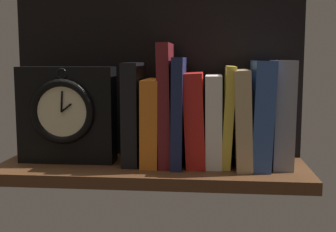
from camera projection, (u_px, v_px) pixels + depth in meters
ground_plane at (152, 170)px, 95.81cm from camera, size 66.44×22.41×2.50cm
back_panel at (158, 69)px, 103.51cm from camera, size 66.44×1.20×40.82cm
book_black_skeptic at (134, 113)px, 96.55cm from camera, size 3.47×12.94×21.89cm
book_orange_pandolfini at (151, 121)px, 96.41cm from camera, size 3.77×14.47×18.35cm
book_maroon_dawkins at (167, 104)px, 95.59cm from camera, size 3.12×14.25×25.99cm
book_navy_bierce at (179, 111)px, 95.51cm from camera, size 2.46×16.18×22.99cm
book_red_requiem at (195, 119)px, 95.38cm from camera, size 4.97×13.35×19.91cm
book_white_catcher at (214, 120)px, 95.02cm from camera, size 3.62×12.91×19.26cm
book_yellow_seinlanguage at (228, 116)px, 94.61cm from camera, size 2.99×12.14×21.24cm
book_tan_shortstories at (241, 118)px, 94.37cm from camera, size 4.07×16.12×20.50cm
book_blue_modern at (260, 114)px, 93.87cm from camera, size 4.74×15.98×22.39cm
book_gray_chess at (281, 114)px, 93.44cm from camera, size 4.27×12.21×22.40cm
framed_clock at (67, 114)px, 96.77cm from camera, size 20.99×6.97×20.99cm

